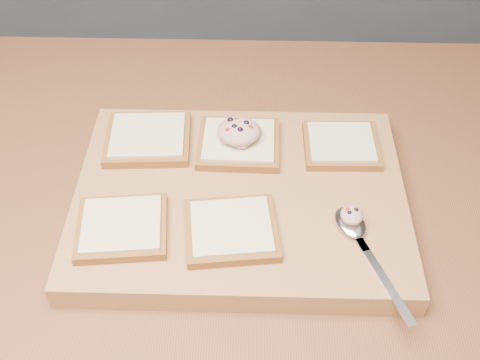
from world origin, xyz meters
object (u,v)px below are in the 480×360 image
object	(u,v)px
cutting_board	(240,199)
bread_far_center	(239,143)
spoon	(355,230)
tuna_salad_dollop	(239,131)

from	to	relation	value
cutting_board	bread_far_center	xyz separation A→B (m)	(-0.00, 0.09, 0.03)
spoon	tuna_salad_dollop	bearing A→B (deg)	133.70
cutting_board	bread_far_center	distance (m)	0.10
cutting_board	spoon	distance (m)	0.18
cutting_board	tuna_salad_dollop	world-z (taller)	tuna_salad_dollop
spoon	bread_far_center	bearing A→B (deg)	133.76
spoon	cutting_board	bearing A→B (deg)	154.06
cutting_board	bread_far_center	size ratio (longest dim) A/B	3.75
cutting_board	spoon	xyz separation A→B (m)	(0.16, -0.08, 0.02)
cutting_board	tuna_salad_dollop	distance (m)	0.11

